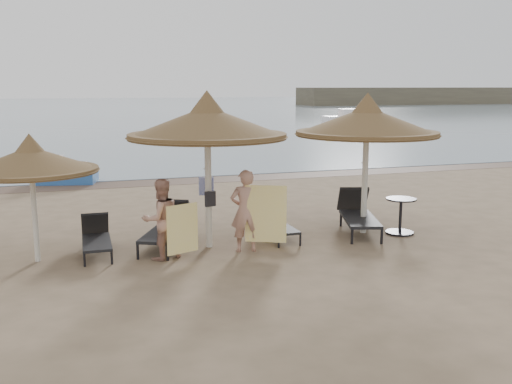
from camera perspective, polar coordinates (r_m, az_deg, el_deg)
ground at (r=11.21m, az=-3.61°, el=-6.68°), size 160.00×160.00×0.00m
sea at (r=90.49m, az=-16.29°, el=8.07°), size 200.00×140.00×0.03m
wet_sand_strip at (r=20.23m, az=-10.17°, el=0.98°), size 200.00×1.60×0.01m
palapa_left at (r=11.42m, az=-21.60°, el=2.97°), size 2.48×2.48×2.46m
palapa_center at (r=11.60m, az=-4.89°, el=6.87°), size 3.27×3.27×3.24m
palapa_right at (r=12.96m, az=11.03°, el=6.89°), size 3.21×3.21×3.18m
lounger_far_left at (r=11.95m, az=-15.69°, el=-4.33°), size 0.56×1.65×0.73m
lounger_near_left at (r=12.17m, az=-8.80°, el=-3.44°), size 1.44×2.07×0.89m
lounger_near_right at (r=12.71m, az=1.92°, el=-3.06°), size 0.56×1.63×0.72m
lounger_far_right at (r=13.39m, az=10.14°, el=-2.09°), size 1.29×2.21×0.94m
side_table at (r=13.37m, az=14.24°, el=-2.44°), size 0.68×0.68×0.82m
person_left at (r=11.11m, az=-9.50°, el=-2.07°), size 0.97×0.78×1.84m
person_right at (r=11.47m, az=-1.08°, el=-1.23°), size 0.96×0.68×1.95m
towel_left at (r=10.88m, az=-7.36°, el=-3.68°), size 0.64×0.26×0.95m
towel_right at (r=11.37m, az=0.98°, el=-2.22°), size 0.76×0.37×1.16m
bag_patterned at (r=11.93m, az=-4.99°, el=0.60°), size 0.32×0.20×0.38m
bag_dark at (r=11.64m, az=-4.60°, el=-0.69°), size 0.23×0.12×0.31m
pedal_boat at (r=20.81m, az=-18.53°, el=1.82°), size 2.22×1.59×0.94m
buoy_mid at (r=42.21m, az=-8.03°, el=6.21°), size 0.36×0.36×0.36m
buoy_right at (r=37.45m, az=7.28°, el=5.71°), size 0.39×0.39×0.39m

